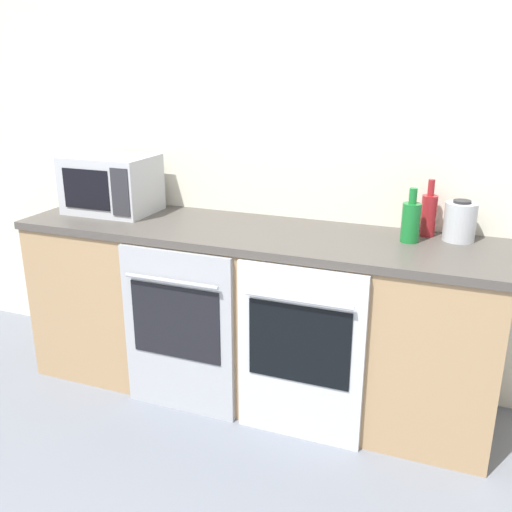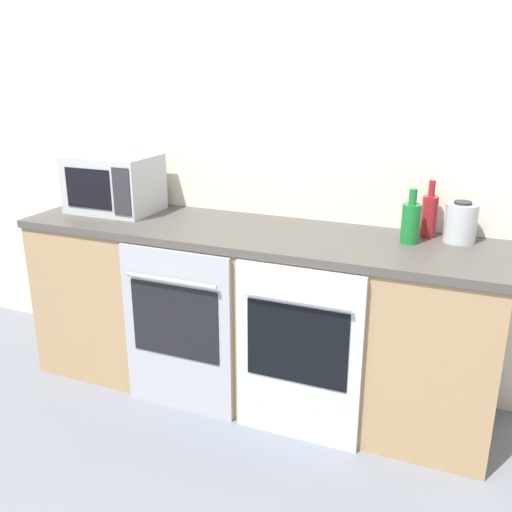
# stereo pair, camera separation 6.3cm
# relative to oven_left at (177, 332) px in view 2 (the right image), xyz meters

# --- Properties ---
(wall_back) EXTENTS (10.00, 0.06, 2.60)m
(wall_back) POSITION_rel_oven_left_xyz_m (0.27, 0.67, 0.85)
(wall_back) COLOR silver
(wall_back) RESTS_ON ground_plane
(counter_back) EXTENTS (2.48, 0.64, 0.92)m
(counter_back) POSITION_rel_oven_left_xyz_m (0.27, 0.33, 0.02)
(counter_back) COLOR tan
(counter_back) RESTS_ON ground_plane
(oven_left) EXTENTS (0.61, 0.06, 0.88)m
(oven_left) POSITION_rel_oven_left_xyz_m (0.00, 0.00, 0.00)
(oven_left) COLOR #A8AAAF
(oven_left) RESTS_ON ground_plane
(oven_right) EXTENTS (0.61, 0.06, 0.88)m
(oven_right) POSITION_rel_oven_left_xyz_m (0.64, 0.00, 0.00)
(oven_right) COLOR silver
(oven_right) RESTS_ON ground_plane
(microwave) EXTENTS (0.48, 0.35, 0.32)m
(microwave) POSITION_rel_oven_left_xyz_m (-0.60, 0.39, 0.64)
(microwave) COLOR #B7BABF
(microwave) RESTS_ON counter_back
(bottle_green) EXTENTS (0.09, 0.09, 0.26)m
(bottle_green) POSITION_rel_oven_left_xyz_m (1.05, 0.41, 0.58)
(bottle_green) COLOR #19722D
(bottle_green) RESTS_ON counter_back
(bottle_red) EXTENTS (0.08, 0.08, 0.28)m
(bottle_red) POSITION_rel_oven_left_xyz_m (1.11, 0.54, 0.59)
(bottle_red) COLOR maroon
(bottle_red) RESTS_ON counter_back
(kettle) EXTENTS (0.15, 0.15, 0.20)m
(kettle) POSITION_rel_oven_left_xyz_m (1.26, 0.51, 0.57)
(kettle) COLOR #B7BABF
(kettle) RESTS_ON counter_back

